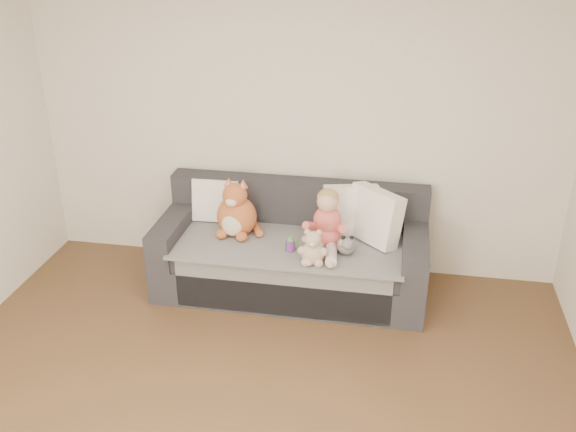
# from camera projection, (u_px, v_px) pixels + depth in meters

# --- Properties ---
(room_shell) EXTENTS (5.00, 5.00, 5.00)m
(room_shell) POSITION_uv_depth(u_px,v_px,m) (233.00, 237.00, 3.48)
(room_shell) COLOR brown
(room_shell) RESTS_ON ground
(sofa) EXTENTS (2.20, 0.94, 0.85)m
(sofa) POSITION_uv_depth(u_px,v_px,m) (292.00, 254.00, 5.36)
(sofa) COLOR #2B2B30
(sofa) RESTS_ON ground
(cushion_left) EXTENTS (0.41, 0.20, 0.38)m
(cushion_left) POSITION_uv_depth(u_px,v_px,m) (217.00, 200.00, 5.51)
(cushion_left) COLOR white
(cushion_left) RESTS_ON sofa
(cushion_right_back) EXTENTS (0.48, 0.30, 0.42)m
(cushion_right_back) POSITION_uv_depth(u_px,v_px,m) (351.00, 210.00, 5.28)
(cushion_right_back) COLOR white
(cushion_right_back) RESTS_ON sofa
(cushion_right_front) EXTENTS (0.49, 0.48, 0.45)m
(cushion_right_front) POSITION_uv_depth(u_px,v_px,m) (375.00, 216.00, 5.14)
(cushion_right_front) COLOR white
(cushion_right_front) RESTS_ON sofa
(toddler) EXTENTS (0.35, 0.50, 0.50)m
(toddler) POSITION_uv_depth(u_px,v_px,m) (326.00, 225.00, 5.02)
(toddler) COLOR #E06A4F
(toddler) RESTS_ON sofa
(plush_cat) EXTENTS (0.40, 0.34, 0.51)m
(plush_cat) POSITION_uv_depth(u_px,v_px,m) (236.00, 213.00, 5.26)
(plush_cat) COLOR #A34A24
(plush_cat) RESTS_ON sofa
(teddy_bear) EXTENTS (0.23, 0.17, 0.29)m
(teddy_bear) POSITION_uv_depth(u_px,v_px,m) (313.00, 250.00, 4.84)
(teddy_bear) COLOR #C8AD8A
(teddy_bear) RESTS_ON sofa
(plush_cow) EXTENTS (0.15, 0.24, 0.19)m
(plush_cow) POSITION_uv_depth(u_px,v_px,m) (346.00, 245.00, 4.99)
(plush_cow) COLOR white
(plush_cow) RESTS_ON sofa
(sippy_cup) EXTENTS (0.11, 0.09, 0.13)m
(sippy_cup) POSITION_uv_depth(u_px,v_px,m) (290.00, 243.00, 5.04)
(sippy_cup) COLOR #783591
(sippy_cup) RESTS_ON sofa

